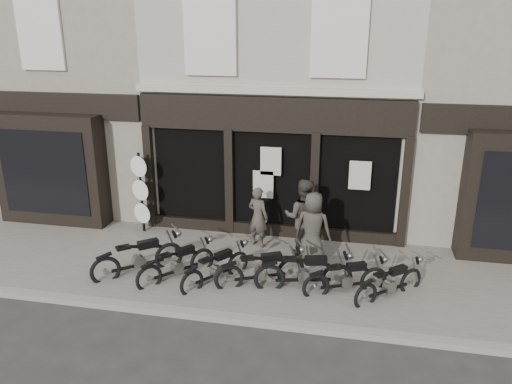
% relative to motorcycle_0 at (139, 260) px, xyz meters
% --- Properties ---
extents(ground_plane, '(90.00, 90.00, 0.00)m').
position_rel_motorcycle_0_xyz_m(ground_plane, '(2.63, -0.13, -0.42)').
color(ground_plane, '#2D2B28').
rests_on(ground_plane, ground).
extents(pavement, '(30.00, 4.20, 0.12)m').
position_rel_motorcycle_0_xyz_m(pavement, '(2.63, 0.77, -0.36)').
color(pavement, '#645E58').
rests_on(pavement, ground_plane).
extents(kerb, '(30.00, 0.25, 0.13)m').
position_rel_motorcycle_0_xyz_m(kerb, '(2.63, -1.38, -0.36)').
color(kerb, gray).
rests_on(kerb, ground_plane).
extents(central_building, '(7.30, 6.22, 8.34)m').
position_rel_motorcycle_0_xyz_m(central_building, '(2.63, 5.82, 3.66)').
color(central_building, '#A29C8B').
rests_on(central_building, ground).
extents(neighbour_left, '(5.60, 6.73, 8.34)m').
position_rel_motorcycle_0_xyz_m(neighbour_left, '(-3.72, 5.77, 3.62)').
color(neighbour_left, gray).
rests_on(neighbour_left, ground).
extents(neighbour_right, '(5.60, 6.73, 8.34)m').
position_rel_motorcycle_0_xyz_m(neighbour_right, '(8.98, 5.77, 3.62)').
color(neighbour_right, gray).
rests_on(neighbour_right, ground).
extents(motorcycle_0, '(1.82, 1.65, 1.06)m').
position_rel_motorcycle_0_xyz_m(motorcycle_0, '(0.00, 0.00, 0.00)').
color(motorcycle_0, black).
rests_on(motorcycle_0, ground).
extents(motorcycle_1, '(1.49, 1.67, 0.97)m').
position_rel_motorcycle_0_xyz_m(motorcycle_1, '(0.95, -0.05, -0.04)').
color(motorcycle_1, black).
rests_on(motorcycle_1, ground).
extents(motorcycle_2, '(1.32, 1.70, 0.93)m').
position_rel_motorcycle_0_xyz_m(motorcycle_2, '(1.88, -0.03, -0.05)').
color(motorcycle_2, black).
rests_on(motorcycle_2, ground).
extents(motorcycle_3, '(1.93, 1.17, 1.00)m').
position_rel_motorcycle_0_xyz_m(motorcycle_3, '(2.90, 0.05, -0.02)').
color(motorcycle_3, black).
rests_on(motorcycle_3, ground).
extents(motorcycle_4, '(2.15, 0.82, 1.05)m').
position_rel_motorcycle_0_xyz_m(motorcycle_4, '(3.86, 0.06, -0.01)').
color(motorcycle_4, black).
rests_on(motorcycle_4, ground).
extents(motorcycle_5, '(1.82, 1.06, 0.94)m').
position_rel_motorcycle_0_xyz_m(motorcycle_5, '(4.77, 0.07, -0.05)').
color(motorcycle_5, black).
rests_on(motorcycle_5, ground).
extents(motorcycle_6, '(1.55, 1.43, 0.91)m').
position_rel_motorcycle_0_xyz_m(motorcycle_6, '(5.68, 0.06, -0.06)').
color(motorcycle_6, black).
rests_on(motorcycle_6, ground).
extents(man_left, '(0.69, 0.59, 1.61)m').
position_rel_motorcycle_0_xyz_m(man_left, '(2.42, 2.03, 0.50)').
color(man_left, '#423B36').
rests_on(man_left, pavement).
extents(man_centre, '(0.96, 0.75, 1.96)m').
position_rel_motorcycle_0_xyz_m(man_centre, '(3.61, 1.79, 0.68)').
color(man_centre, '#3B352F').
rests_on(man_centre, pavement).
extents(man_right, '(0.95, 0.70, 1.78)m').
position_rel_motorcycle_0_xyz_m(man_right, '(3.90, 1.35, 0.59)').
color(man_right, '#393630').
rests_on(man_right, pavement).
extents(advert_sign_post, '(0.56, 0.37, 2.38)m').
position_rel_motorcycle_0_xyz_m(advert_sign_post, '(-0.91, 2.30, 0.74)').
color(advert_sign_post, black).
rests_on(advert_sign_post, ground).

